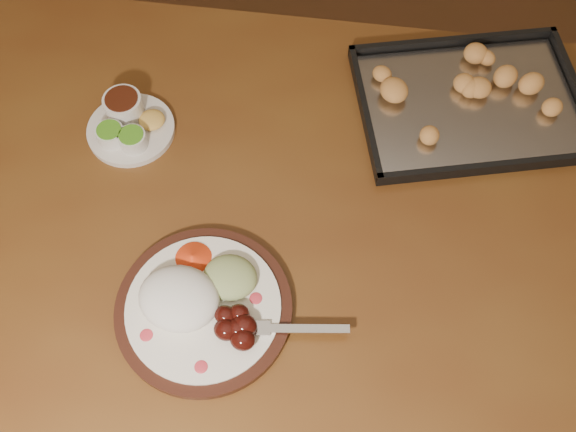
% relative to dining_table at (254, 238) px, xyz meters
% --- Properties ---
extents(ground, '(4.00, 4.00, 0.00)m').
position_rel_dining_table_xyz_m(ground, '(0.08, 0.14, -0.65)').
color(ground, '#59321E').
rests_on(ground, ground).
extents(dining_table, '(1.62, 1.13, 0.75)m').
position_rel_dining_table_xyz_m(dining_table, '(0.00, 0.00, 0.00)').
color(dining_table, brown).
rests_on(dining_table, ground).
extents(dinner_plate, '(0.36, 0.27, 0.06)m').
position_rel_dining_table_xyz_m(dinner_plate, '(-0.02, -0.18, 0.12)').
color(dinner_plate, black).
rests_on(dinner_plate, dining_table).
extents(condiment_saucer, '(0.15, 0.15, 0.05)m').
position_rel_dining_table_xyz_m(condiment_saucer, '(-0.26, 0.10, 0.12)').
color(condiment_saucer, beige).
rests_on(condiment_saucer, dining_table).
extents(baking_tray, '(0.49, 0.43, 0.04)m').
position_rel_dining_table_xyz_m(baking_tray, '(0.31, 0.32, 0.11)').
color(baking_tray, black).
rests_on(baking_tray, dining_table).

